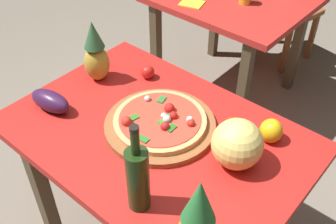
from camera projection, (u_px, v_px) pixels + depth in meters
The scene contains 13 objects.
display_table at pixel (157, 149), 1.69m from camera, with size 1.21×0.84×0.77m.
background_table at pixel (231, 12), 2.68m from camera, with size 0.97×0.82×0.77m.
dining_chair at pixel (284, 6), 3.11m from camera, with size 0.47×0.47×0.85m.
pizza_board at pixel (160, 125), 1.64m from camera, with size 0.46×0.46×0.03m, color #955830.
pizza at pixel (160, 120), 1.62m from camera, with size 0.38×0.38×0.06m.
wine_bottle at pixel (138, 178), 1.27m from camera, with size 0.08×0.08×0.35m.
pineapple_right at pixel (96, 54), 1.82m from camera, with size 0.12×0.12×0.30m.
melon at pixel (237, 144), 1.44m from camera, with size 0.19×0.19×0.19m, color #F1DB71.
bell_pepper at pixel (271, 131), 1.56m from camera, with size 0.09×0.09×0.10m, color yellow.
eggplant at pixel (50, 101), 1.71m from camera, with size 0.20×0.09×0.09m, color #3A1B41.
tomato_by_bottle at pixel (232, 126), 1.60m from camera, with size 0.07×0.07×0.07m, color red.
tomato_at_corner at pixel (148, 72), 1.89m from camera, with size 0.07×0.07×0.07m, color red.
napkin_folded at pixel (192, 3), 2.51m from camera, with size 0.14×0.12×0.01m, color yellow.
Camera 1 is at (0.80, -0.86, 1.89)m, focal length 42.90 mm.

